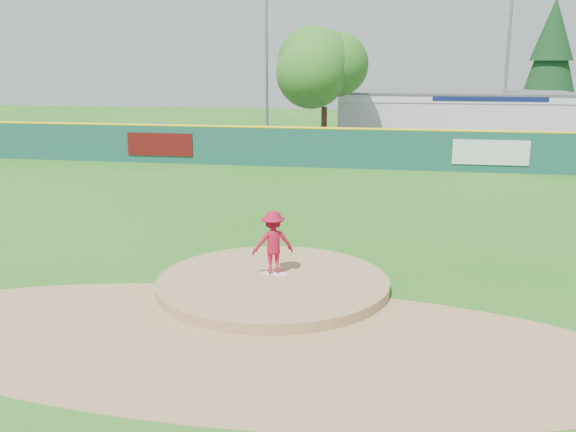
% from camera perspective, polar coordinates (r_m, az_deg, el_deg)
% --- Properties ---
extents(ground, '(120.00, 120.00, 0.00)m').
position_cam_1_polar(ground, '(15.33, -1.36, -6.46)').
color(ground, '#286B19').
rests_on(ground, ground).
extents(pitchers_mound, '(5.50, 5.50, 0.50)m').
position_cam_1_polar(pitchers_mound, '(15.33, -1.36, -6.46)').
color(pitchers_mound, '#9E774C').
rests_on(pitchers_mound, ground).
extents(pitching_rubber, '(0.60, 0.15, 0.04)m').
position_cam_1_polar(pitching_rubber, '(15.51, -1.14, -5.15)').
color(pitching_rubber, white).
rests_on(pitching_rubber, pitchers_mound).
extents(infield_dirt_arc, '(15.40, 15.40, 0.01)m').
position_cam_1_polar(infield_dirt_arc, '(12.62, -4.20, -11.00)').
color(infield_dirt_arc, '#9E774C').
rests_on(infield_dirt_arc, ground).
extents(parking_lot, '(44.00, 16.00, 0.02)m').
position_cam_1_polar(parking_lot, '(41.53, 6.30, 6.21)').
color(parking_lot, '#38383A').
rests_on(parking_lot, ground).
extents(pitcher, '(1.15, 0.94, 1.55)m').
position_cam_1_polar(pitcher, '(15.37, -1.35, -2.38)').
color(pitcher, '#A90E2D').
rests_on(pitcher, pitchers_mound).
extents(van, '(4.94, 3.34, 1.26)m').
position_cam_1_polar(van, '(38.47, 5.62, 6.60)').
color(van, white).
rests_on(van, parking_lot).
extents(pool_building_grp, '(15.20, 8.20, 3.31)m').
position_cam_1_polar(pool_building_grp, '(46.33, 14.34, 8.68)').
color(pool_building_grp, silver).
rests_on(pool_building_grp, ground).
extents(fence_banners, '(20.45, 0.04, 1.20)m').
position_cam_1_polar(fence_banners, '(32.59, 2.66, 6.03)').
color(fence_banners, '#540C0C').
rests_on(fence_banners, ground).
extents(playground_slide, '(0.97, 2.73, 1.51)m').
position_cam_1_polar(playground_slide, '(41.01, -11.36, 6.99)').
color(playground_slide, blue).
rests_on(playground_slide, ground).
extents(outfield_fence, '(40.00, 0.14, 2.07)m').
position_cam_1_polar(outfield_fence, '(32.50, 5.15, 6.13)').
color(outfield_fence, '#164940').
rests_on(outfield_fence, ground).
extents(deciduous_tree, '(5.60, 5.60, 7.36)m').
position_cam_1_polar(deciduous_tree, '(39.42, 3.28, 12.50)').
color(deciduous_tree, '#382314').
rests_on(deciduous_tree, ground).
extents(conifer_tree, '(4.40, 4.40, 9.50)m').
position_cam_1_polar(conifer_tree, '(51.09, 22.36, 12.88)').
color(conifer_tree, '#382314').
rests_on(conifer_tree, ground).
extents(light_pole_left, '(1.75, 0.25, 11.00)m').
position_cam_1_polar(light_pole_left, '(42.07, -1.93, 14.62)').
color(light_pole_left, gray).
rests_on(light_pole_left, ground).
extents(light_pole_right, '(1.75, 0.25, 10.00)m').
position_cam_1_polar(light_pole_right, '(43.52, 18.93, 13.21)').
color(light_pole_right, gray).
rests_on(light_pole_right, ground).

